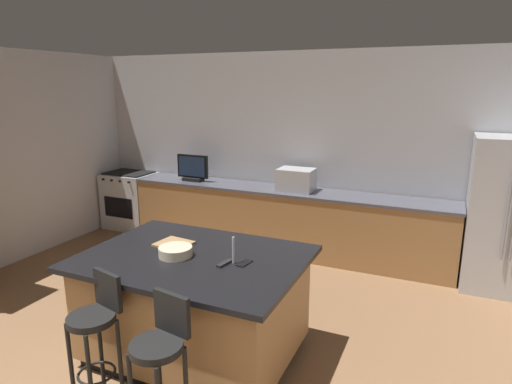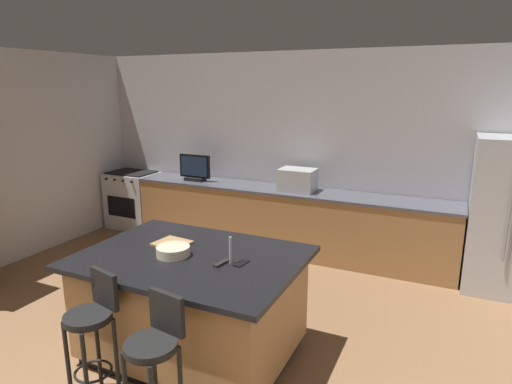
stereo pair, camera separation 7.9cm
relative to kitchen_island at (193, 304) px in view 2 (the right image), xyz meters
name	(u,v)px [view 2 (the right image)]	position (x,y,z in m)	size (l,w,h in m)	color
wall_back	(296,152)	(-0.16, 2.99, 0.91)	(6.81, 0.12, 2.77)	#BCBCC1
counter_back	(284,220)	(-0.17, 2.61, -0.02)	(4.58, 0.62, 0.91)	#9E7042
kitchen_island	(193,304)	(0.00, 0.00, 0.00)	(1.84, 1.35, 0.92)	black
refrigerator	(509,216)	(2.53, 2.55, 0.41)	(0.82, 0.76, 1.77)	#B7BABF
range_oven	(134,199)	(-2.86, 2.61, -0.01)	(0.78, 0.63, 0.93)	#B7BABF
microwave	(298,180)	(0.01, 2.61, 0.59)	(0.48, 0.36, 0.30)	#B7BABF
tv_monitor	(195,169)	(-1.60, 2.56, 0.62)	(0.50, 0.16, 0.39)	black
sink_faucet_back	(281,179)	(-0.27, 2.71, 0.56)	(0.02, 0.02, 0.24)	#B2B2B7
sink_faucet_island	(230,250)	(0.38, 0.00, 0.56)	(0.02, 0.02, 0.22)	#B2B2B7
bar_stool_left	(93,327)	(-0.33, -0.79, 0.13)	(0.35, 0.37, 1.00)	black
bar_stool_right	(155,357)	(0.31, -0.90, 0.14)	(0.34, 0.36, 1.01)	black
fruit_bowl	(173,251)	(-0.13, -0.07, 0.49)	(0.28, 0.28, 0.08)	beige
cell_phone	(241,263)	(0.46, 0.03, 0.46)	(0.07, 0.15, 0.01)	black
tv_remote	(222,263)	(0.33, -0.05, 0.46)	(0.04, 0.17, 0.02)	black
cutting_board	(172,243)	(-0.30, 0.15, 0.46)	(0.29, 0.26, 0.02)	#A87F51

